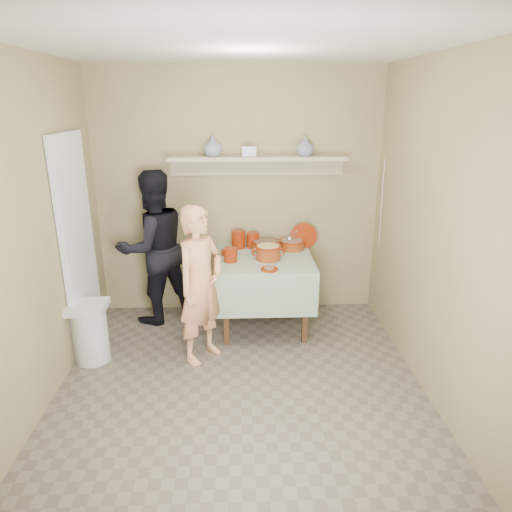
{
  "coord_description": "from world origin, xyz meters",
  "views": [
    {
      "loc": [
        -0.0,
        -3.06,
        2.25
      ],
      "look_at": [
        0.15,
        0.75,
        0.95
      ],
      "focal_mm": 32.0,
      "sensor_mm": 36.0,
      "label": 1
    }
  ],
  "objects_px": {
    "person_helper": "(154,248)",
    "cazuela_rice": "(268,251)",
    "serving_table": "(264,268)",
    "trash_bin": "(91,332)",
    "person_cook": "(201,285)"
  },
  "relations": [
    {
      "from": "person_helper",
      "to": "cazuela_rice",
      "type": "xyz_separation_m",
      "value": [
        1.17,
        -0.29,
        0.04
      ]
    },
    {
      "from": "cazuela_rice",
      "to": "serving_table",
      "type": "bearing_deg",
      "value": 113.81
    },
    {
      "from": "person_helper",
      "to": "serving_table",
      "type": "distance_m",
      "value": 1.16
    },
    {
      "from": "cazuela_rice",
      "to": "trash_bin",
      "type": "distance_m",
      "value": 1.81
    },
    {
      "from": "person_cook",
      "to": "serving_table",
      "type": "bearing_deg",
      "value": -5.29
    },
    {
      "from": "person_cook",
      "to": "serving_table",
      "type": "distance_m",
      "value": 0.85
    },
    {
      "from": "person_cook",
      "to": "serving_table",
      "type": "relative_size",
      "value": 1.47
    },
    {
      "from": "person_cook",
      "to": "trash_bin",
      "type": "relative_size",
      "value": 2.55
    },
    {
      "from": "person_cook",
      "to": "person_helper",
      "type": "relative_size",
      "value": 0.89
    },
    {
      "from": "serving_table",
      "to": "person_helper",
      "type": "bearing_deg",
      "value": 169.83
    },
    {
      "from": "person_helper",
      "to": "trash_bin",
      "type": "relative_size",
      "value": 2.87
    },
    {
      "from": "serving_table",
      "to": "trash_bin",
      "type": "relative_size",
      "value": 1.74
    },
    {
      "from": "trash_bin",
      "to": "cazuela_rice",
      "type": "bearing_deg",
      "value": 18.54
    },
    {
      "from": "person_helper",
      "to": "serving_table",
      "type": "height_order",
      "value": "person_helper"
    },
    {
      "from": "person_cook",
      "to": "serving_table",
      "type": "height_order",
      "value": "person_cook"
    }
  ]
}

